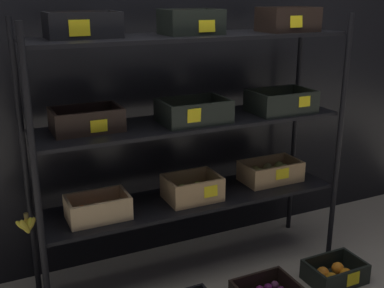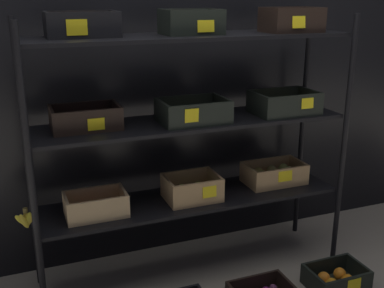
# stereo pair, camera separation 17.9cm
# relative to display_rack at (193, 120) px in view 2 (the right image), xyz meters

# --- Properties ---
(ground_plane) EXTENTS (10.00, 10.00, 0.00)m
(ground_plane) POSITION_rel_display_rack_xyz_m (-0.01, 0.00, -0.97)
(ground_plane) COLOR gray
(storefront_wall) EXTENTS (4.17, 0.12, 2.49)m
(storefront_wall) POSITION_rel_display_rack_xyz_m (-0.01, 0.42, 0.28)
(storefront_wall) COLOR black
(storefront_wall) RESTS_ON ground_plane
(display_rack) EXTENTS (1.89, 0.47, 1.57)m
(display_rack) POSITION_rel_display_rack_xyz_m (0.00, 0.00, 0.00)
(display_rack) COLOR black
(display_rack) RESTS_ON ground_plane
(crate_ground_orange) EXTENTS (0.34, 0.24, 0.12)m
(crate_ground_orange) POSITION_rel_display_rack_xyz_m (0.72, -0.46, -0.92)
(crate_ground_orange) COLOR black
(crate_ground_orange) RESTS_ON ground_plane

